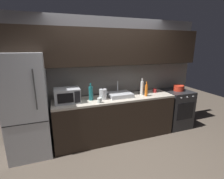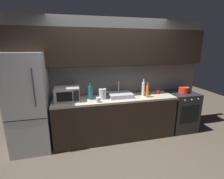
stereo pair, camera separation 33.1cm
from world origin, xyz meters
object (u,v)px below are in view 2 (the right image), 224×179
at_px(wine_bottle_orange, 147,91).
at_px(wine_bottle_white, 143,89).
at_px(kettle, 103,94).
at_px(wine_bottle_teal, 90,93).
at_px(microwave, 67,94).
at_px(mug_clear, 98,100).
at_px(cooking_pot, 184,90).
at_px(refrigerator, 29,103).
at_px(oven_range, 181,111).
at_px(mug_red, 158,92).

relative_size(wine_bottle_orange, wine_bottle_white, 0.86).
height_order(kettle, wine_bottle_teal, wine_bottle_teal).
bearing_deg(wine_bottle_teal, wine_bottle_white, -0.55).
height_order(microwave, wine_bottle_orange, wine_bottle_orange).
height_order(mug_clear, cooking_pot, cooking_pot).
relative_size(mug_clear, cooking_pot, 0.40).
bearing_deg(refrigerator, wine_bottle_orange, -3.11).
relative_size(oven_range, wine_bottle_white, 2.48).
xyz_separation_m(oven_range, wine_bottle_white, (-0.98, -0.01, 0.60)).
xyz_separation_m(wine_bottle_orange, mug_clear, (-1.04, -0.08, -0.08)).
height_order(oven_range, mug_clear, mug_clear).
distance_m(kettle, cooking_pot, 1.87).
distance_m(microwave, mug_clear, 0.61).
xyz_separation_m(wine_bottle_teal, cooking_pot, (2.11, -0.00, -0.07)).
xyz_separation_m(kettle, mug_clear, (-0.12, -0.19, -0.06)).
bearing_deg(wine_bottle_white, refrigerator, 179.81).
height_order(microwave, cooking_pot, microwave).
bearing_deg(mug_red, kettle, -176.65).
distance_m(mug_clear, mug_red, 1.39).
height_order(wine_bottle_orange, mug_red, wine_bottle_orange).
distance_m(oven_range, wine_bottle_teal, 2.18).
distance_m(refrigerator, microwave, 0.69).
xyz_separation_m(refrigerator, wine_bottle_orange, (2.28, -0.12, 0.12)).
relative_size(wine_bottle_white, mug_clear, 3.81).
bearing_deg(wine_bottle_white, oven_range, 0.36).
height_order(refrigerator, microwave, refrigerator).
xyz_separation_m(wine_bottle_teal, wine_bottle_orange, (1.15, -0.13, -0.01)).
relative_size(oven_range, kettle, 3.92).
relative_size(wine_bottle_white, mug_red, 4.19).
bearing_deg(microwave, kettle, -3.15).
relative_size(kettle, wine_bottle_white, 0.63).
height_order(wine_bottle_white, cooking_pot, wine_bottle_white).
xyz_separation_m(microwave, mug_clear, (0.56, -0.23, -0.09)).
xyz_separation_m(microwave, wine_bottle_orange, (1.60, -0.14, -0.01)).
bearing_deg(refrigerator, cooking_pot, 0.00).
bearing_deg(oven_range, cooking_pot, 6.35).
distance_m(wine_bottle_white, cooking_pot, 1.00).
xyz_separation_m(refrigerator, cooking_pot, (3.23, 0.00, 0.05)).
bearing_deg(oven_range, wine_bottle_white, -179.64).
distance_m(refrigerator, wine_bottle_orange, 2.29).
bearing_deg(microwave, oven_range, -0.44).
height_order(mug_clear, mug_red, mug_clear).
relative_size(microwave, cooking_pot, 1.94).
xyz_separation_m(oven_range, mug_red, (-0.61, 0.06, 0.49)).
height_order(refrigerator, wine_bottle_white, refrigerator).
height_order(oven_range, cooking_pot, cooking_pot).
bearing_deg(refrigerator, kettle, -0.80).
relative_size(refrigerator, kettle, 7.93).
distance_m(wine_bottle_orange, cooking_pot, 0.96).
xyz_separation_m(refrigerator, kettle, (1.36, -0.02, 0.09)).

